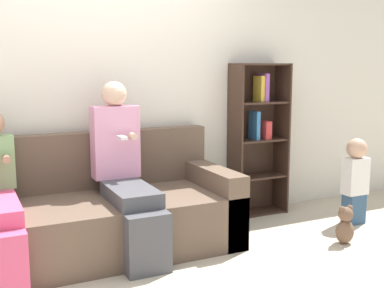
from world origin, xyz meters
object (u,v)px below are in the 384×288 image
object	(u,v)px
adult_seated	(125,169)
toddler_standing	(355,178)
teddy_bear	(345,226)
couch	(97,217)
bookshelf	(257,134)

from	to	relation	value
adult_seated	toddler_standing	xyz separation A→B (m)	(2.06, -0.26, -0.23)
adult_seated	teddy_bear	world-z (taller)	adult_seated
adult_seated	teddy_bear	size ratio (longest dim) A/B	4.12
couch	teddy_bear	distance (m)	1.96
adult_seated	toddler_standing	size ratio (longest dim) A/B	1.66
bookshelf	teddy_bear	distance (m)	1.22
bookshelf	teddy_bear	world-z (taller)	bookshelf
couch	teddy_bear	xyz separation A→B (m)	(1.83, -0.69, -0.13)
couch	teddy_bear	world-z (taller)	couch
adult_seated	toddler_standing	world-z (taller)	adult_seated
bookshelf	teddy_bear	size ratio (longest dim) A/B	4.58
couch	bookshelf	world-z (taller)	bookshelf
couch	toddler_standing	bearing A→B (deg)	-8.23
couch	toddler_standing	distance (m)	2.30
couch	adult_seated	size ratio (longest dim) A/B	1.64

